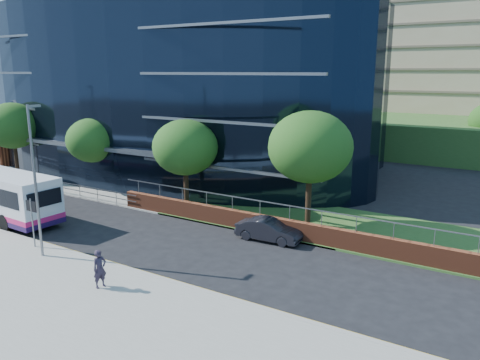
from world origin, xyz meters
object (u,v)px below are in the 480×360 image
Objects in this scene: streetlight_east at (35,177)px; pedestrian at (100,269)px; tree_far_c at (185,147)px; brick_pavilion at (4,143)px; parked_car at (269,230)px; street_sign at (32,212)px; tree_far_a at (13,126)px; tree_far_d at (310,147)px; tree_far_b at (93,140)px.

streetlight_east reaches higher than pedestrian.
tree_far_c is 13.46m from pedestrian.
tree_far_c reaches higher than brick_pavilion.
brick_pavilion reaches higher than parked_car.
streetlight_east reaches higher than brick_pavilion.
brick_pavilion reaches higher than street_sign.
brick_pavilion is at bearing 150.35° from street_sign.
tree_far_a is 29.02m from tree_far_d.
tree_far_d reaches higher than tree_far_c.
pedestrian is at bearing -108.71° from tree_far_d.
tree_far_a is (-17.50, 10.59, 2.71)m from street_sign.
streetlight_east is at bearing -129.40° from tree_far_d.
tree_far_a is 1.15× the size of tree_far_b.
tree_far_d is (9.00, 1.00, 0.65)m from tree_far_c.
streetlight_east reaches higher than tree_far_c.
tree_far_c is 9.29m from parked_car.
tree_far_d is 5.81m from parked_car.
brick_pavilion is 37.47m from pedestrian.
tree_far_b is at bearing 61.45° from pedestrian.
tree_far_a is at bearing -178.03° from tree_far_d.
street_sign is at bearing -134.78° from tree_far_d.
tree_far_a is at bearing 81.84° from parked_car.
street_sign is 13.38m from parked_car.
streetlight_east is 6.58m from pedestrian.
tree_far_a reaches higher than tree_far_b.
brick_pavilion is 1.42× the size of tree_far_b.
pedestrian is (14.54, -12.68, -3.17)m from tree_far_b.
streetlight_east is at bearing -29.24° from brick_pavilion.
street_sign is 0.38× the size of tree_far_d.
parked_car is at bearing -105.12° from tree_far_d.
streetlight_east is (28.00, -15.67, 2.50)m from brick_pavilion.
tree_far_d is 1.89× the size of parked_car.
tree_far_b is at bearing -11.88° from brick_pavilion.
brick_pavilion is at bearing 174.74° from tree_far_d.
brick_pavilion is at bearing 171.18° from tree_far_c.
tree_far_a is at bearing -26.55° from brick_pavilion.
tree_far_d is at bearing 1.97° from tree_far_a.
brick_pavilion reaches higher than pedestrian.
parked_car is (28.05, -2.50, -4.21)m from tree_far_a.
tree_far_c is 11.22m from streetlight_east.
tree_far_d is 15.77m from streetlight_east.
tree_far_d reaches higher than pedestrian.
streetlight_east is 13.10m from parked_car.
brick_pavilion is 1.16× the size of tree_far_d.
pedestrian is (7.04, -1.60, -1.11)m from street_sign.
streetlight_east is at bearing -52.37° from tree_far_b.
tree_far_d is 4.19× the size of pedestrian.
streetlight_east is at bearing -95.11° from tree_far_c.
tree_far_b is at bearing 77.50° from parked_car.
street_sign reaches higher than parked_car.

